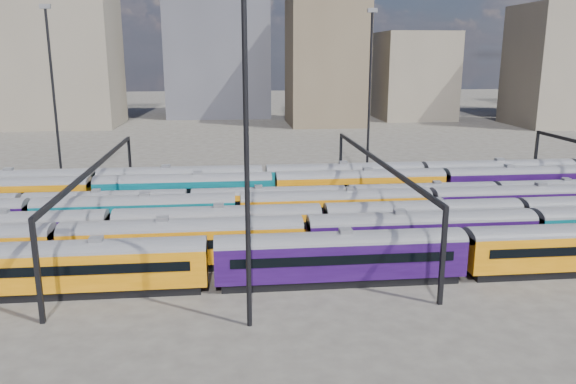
{
  "coord_description": "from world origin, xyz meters",
  "views": [
    {
      "loc": [
        -6.18,
        -59.2,
        19.06
      ],
      "look_at": [
        0.78,
        5.89,
        3.0
      ],
      "focal_mm": 35.0,
      "sensor_mm": 36.0,
      "label": 1
    }
  ],
  "objects": [
    {
      "name": "rake_4",
      "position": [
        17.11,
        5.0,
        2.4
      ],
      "size": [
        130.41,
        2.73,
        4.57
      ],
      "color": "black",
      "rests_on": "ground"
    },
    {
      "name": "rake_0",
      "position": [
        3.02,
        -15.0,
        2.82
      ],
      "size": [
        152.26,
        3.18,
        5.36
      ],
      "color": "black",
      "rests_on": "ground"
    },
    {
      "name": "rake_6",
      "position": [
        -12.6,
        15.0,
        2.86
      ],
      "size": [
        154.44,
        3.22,
        5.44
      ],
      "color": "black",
      "rests_on": "ground"
    },
    {
      "name": "rake_1",
      "position": [
        11.8,
        -10.0,
        2.87
      ],
      "size": [
        155.24,
        3.24,
        5.47
      ],
      "color": "black",
      "rests_on": "ground"
    },
    {
      "name": "mast_3",
      "position": [
        15.0,
        24.0,
        13.97
      ],
      "size": [
        1.4,
        0.5,
        25.6
      ],
      "color": "black",
      "rests_on": "ground"
    },
    {
      "name": "rake_3",
      "position": [
        -16.23,
        0.0,
        2.8
      ],
      "size": [
        151.43,
        3.16,
        5.33
      ],
      "color": "black",
      "rests_on": "ground"
    },
    {
      "name": "rake_2",
      "position": [
        -17.91,
        -5.0,
        2.71
      ],
      "size": [
        125.82,
        3.07,
        5.17
      ],
      "color": "black",
      "rests_on": "ground"
    },
    {
      "name": "gantry_1",
      "position": [
        -20.0,
        0.0,
        6.79
      ],
      "size": [
        0.35,
        40.35,
        8.03
      ],
      "color": "black",
      "rests_on": "ground"
    },
    {
      "name": "mast_2",
      "position": [
        -5.0,
        -22.0,
        13.97
      ],
      "size": [
        1.4,
        0.5,
        25.6
      ],
      "color": "black",
      "rests_on": "ground"
    },
    {
      "name": "rake_5",
      "position": [
        -11.83,
        10.0,
        2.89
      ],
      "size": [
        111.42,
        3.26,
        5.51
      ],
      "color": "black",
      "rests_on": "ground"
    },
    {
      "name": "ground",
      "position": [
        0.0,
        0.0,
        0.0
      ],
      "size": [
        500.0,
        500.0,
        0.0
      ],
      "primitive_type": "plane",
      "color": "#3F3B35",
      "rests_on": "ground"
    },
    {
      "name": "gantry_2",
      "position": [
        10.0,
        0.0,
        6.79
      ],
      "size": [
        0.35,
        40.35,
        8.03
      ],
      "color": "black",
      "rests_on": "ground"
    },
    {
      "name": "mast_1",
      "position": [
        -30.0,
        22.0,
        13.97
      ],
      "size": [
        1.4,
        0.5,
        25.6
      ],
      "color": "black",
      "rests_on": "ground"
    }
  ]
}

